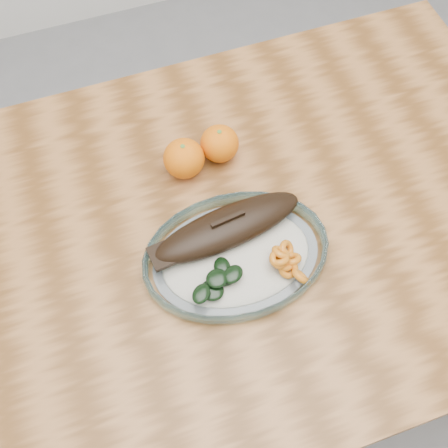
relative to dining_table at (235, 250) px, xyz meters
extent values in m
plane|color=slate|center=(0.00, 0.00, -0.65)|extent=(3.00, 3.00, 0.00)
cube|color=brown|center=(0.00, 0.00, 0.08)|extent=(1.20, 0.80, 0.04)
cylinder|color=brown|center=(0.54, 0.34, -0.30)|extent=(0.06, 0.06, 0.71)
ellipsoid|color=white|center=(-0.02, -0.06, 0.10)|extent=(0.58, 0.43, 0.01)
torus|color=#82BEC9|center=(-0.02, -0.06, 0.11)|extent=(0.58, 0.58, 0.03)
ellipsoid|color=white|center=(-0.02, -0.06, 0.12)|extent=(0.52, 0.37, 0.02)
ellipsoid|color=black|center=(-0.02, -0.02, 0.15)|extent=(0.27, 0.11, 0.04)
ellipsoid|color=black|center=(-0.02, -0.02, 0.14)|extent=(0.23, 0.09, 0.02)
cube|color=black|center=(-0.13, -0.03, 0.15)|extent=(0.05, 0.05, 0.01)
cube|color=black|center=(-0.02, -0.02, 0.17)|extent=(0.06, 0.01, 0.02)
torus|color=#C0470E|center=(0.06, -0.10, 0.14)|extent=(0.04, 0.04, 0.03)
torus|color=#C0470E|center=(0.06, -0.08, 0.14)|extent=(0.04, 0.04, 0.04)
torus|color=#C0470E|center=(0.04, -0.10, 0.14)|extent=(0.04, 0.04, 0.03)
torus|color=#C0470E|center=(0.05, -0.12, 0.14)|extent=(0.05, 0.05, 0.03)
torus|color=#C0470E|center=(0.06, -0.14, 0.14)|extent=(0.04, 0.05, 0.04)
torus|color=#C0470E|center=(0.04, -0.11, 0.14)|extent=(0.04, 0.04, 0.03)
torus|color=#C0470E|center=(0.04, -0.09, 0.15)|extent=(0.04, 0.04, 0.04)
torus|color=#C0470E|center=(0.03, -0.10, 0.15)|extent=(0.04, 0.05, 0.03)
torus|color=#C0470E|center=(0.04, -0.10, 0.15)|extent=(0.05, 0.04, 0.04)
ellipsoid|color=black|center=(-0.05, -0.08, 0.14)|extent=(0.03, 0.04, 0.01)
ellipsoid|color=black|center=(-0.06, -0.10, 0.14)|extent=(0.05, 0.04, 0.01)
ellipsoid|color=black|center=(-0.08, -0.11, 0.14)|extent=(0.05, 0.05, 0.01)
ellipsoid|color=black|center=(-0.04, -0.10, 0.15)|extent=(0.05, 0.04, 0.01)
ellipsoid|color=black|center=(-0.10, -0.12, 0.15)|extent=(0.04, 0.04, 0.01)
ellipsoid|color=black|center=(-0.07, -0.10, 0.15)|extent=(0.04, 0.04, 0.01)
sphere|color=#E65804|center=(0.02, 0.15, 0.13)|extent=(0.07, 0.07, 0.07)
sphere|color=#E65804|center=(-0.05, 0.14, 0.14)|extent=(0.07, 0.07, 0.07)
camera|label=1|loc=(-0.18, -0.44, 0.95)|focal=45.00mm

